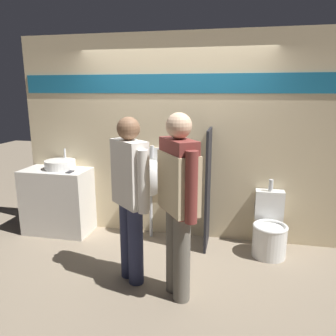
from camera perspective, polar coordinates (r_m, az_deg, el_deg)
name	(u,v)px	position (r m, az deg, el deg)	size (l,w,h in m)	color
ground_plane	(165,252)	(4.23, -0.49, -14.50)	(16.00, 16.00, 0.00)	gray
display_wall	(175,138)	(4.38, 1.17, 5.25)	(4.26, 0.07, 2.70)	beige
sink_counter	(58,201)	(4.90, -18.62, -5.46)	(0.92, 0.51, 0.92)	silver
sink_basin	(60,165)	(4.78, -18.26, 0.58)	(0.42, 0.42, 0.26)	white
cell_phone	(70,172)	(4.56, -16.70, -0.63)	(0.07, 0.14, 0.01)	black
divider_near_counter	(208,189)	(4.17, 6.95, -3.70)	(0.03, 0.50, 1.53)	black
urinal_near_counter	(151,178)	(4.38, -3.01, -1.71)	(0.38, 0.29, 1.26)	silver
toilet	(269,231)	(4.28, 17.23, -10.46)	(0.42, 0.58, 0.89)	white
person_in_vest	(178,195)	(3.03, 1.81, -4.64)	(0.46, 0.53, 1.79)	#666056
person_with_lanyard	(130,194)	(3.34, -6.60, -4.51)	(0.48, 0.44, 1.73)	#282D4C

